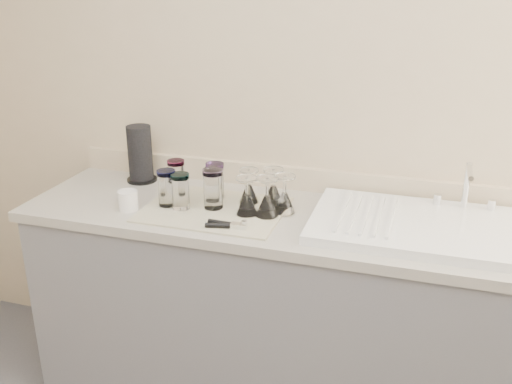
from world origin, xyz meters
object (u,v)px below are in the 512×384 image
(tumbler_lavender, at_px, (213,188))
(can_opener, at_px, (227,225))
(goblet_back_right, at_px, (273,193))
(paper_towel_roll, at_px, (140,154))
(tumbler_blue, at_px, (181,191))
(tumbler_purple, at_px, (215,180))
(goblet_back_left, at_px, (249,191))
(goblet_extra, at_px, (284,200))
(goblet_front_left, at_px, (247,202))
(goblet_front_right, at_px, (267,203))
(sink_unit, at_px, (425,226))
(tumbler_teal, at_px, (176,176))
(tumbler_magenta, at_px, (167,188))
(white_mug, at_px, (128,200))

(tumbler_lavender, distance_m, can_opener, 0.21)
(goblet_back_right, xyz_separation_m, paper_towel_roll, (-0.65, 0.11, 0.07))
(can_opener, bearing_deg, paper_towel_roll, 145.24)
(tumbler_blue, bearing_deg, tumbler_purple, 59.06)
(goblet_back_left, relative_size, goblet_extra, 0.94)
(goblet_front_left, xyz_separation_m, goblet_extra, (0.13, 0.06, 0.00))
(tumbler_purple, distance_m, can_opener, 0.31)
(tumbler_lavender, height_order, goblet_extra, tumbler_lavender)
(goblet_front_right, bearing_deg, paper_towel_roll, 160.58)
(tumbler_blue, distance_m, goblet_extra, 0.41)
(sink_unit, height_order, goblet_back_right, sink_unit)
(goblet_extra, bearing_deg, tumbler_teal, 172.08)
(tumbler_teal, distance_m, tumbler_purple, 0.18)
(goblet_extra, relative_size, can_opener, 0.98)
(tumbler_teal, relative_size, tumbler_blue, 0.99)
(sink_unit, bearing_deg, goblet_back_right, 173.82)
(tumbler_purple, xyz_separation_m, goblet_front_left, (0.18, -0.12, -0.03))
(sink_unit, bearing_deg, goblet_front_right, -174.71)
(tumbler_magenta, relative_size, goblet_back_left, 1.05)
(tumbler_magenta, bearing_deg, can_opener, -23.54)
(sink_unit, distance_m, goblet_front_left, 0.67)
(tumbler_lavender, relative_size, goblet_extra, 1.07)
(goblet_back_left, distance_m, white_mug, 0.49)
(tumbler_teal, distance_m, paper_towel_roll, 0.25)
(goblet_front_left, bearing_deg, goblet_back_left, 104.19)
(goblet_back_right, relative_size, goblet_extra, 1.00)
(tumbler_lavender, bearing_deg, paper_towel_roll, 153.28)
(tumbler_magenta, xyz_separation_m, goblet_front_left, (0.33, 0.01, -0.02))
(tumbler_purple, xyz_separation_m, can_opener, (0.15, -0.27, -0.07))
(tumbler_purple, distance_m, paper_towel_roll, 0.42)
(sink_unit, xyz_separation_m, tumbler_blue, (-0.93, -0.08, 0.06))
(tumbler_magenta, relative_size, can_opener, 0.97)
(sink_unit, height_order, tumbler_magenta, sink_unit)
(tumbler_teal, height_order, tumbler_magenta, tumbler_magenta)
(tumbler_blue, distance_m, goblet_front_right, 0.35)
(goblet_front_left, bearing_deg, goblet_front_right, 4.88)
(sink_unit, distance_m, tumbler_lavender, 0.82)
(sink_unit, distance_m, paper_towel_roll, 1.27)
(can_opener, distance_m, paper_towel_roll, 0.68)
(goblet_back_left, bearing_deg, goblet_front_right, -45.61)
(sink_unit, height_order, paper_towel_roll, paper_towel_roll)
(tumbler_teal, xyz_separation_m, white_mug, (-0.12, -0.22, -0.04))
(tumbler_magenta, distance_m, can_opener, 0.33)
(tumbler_magenta, relative_size, tumbler_blue, 1.02)
(tumbler_lavender, height_order, can_opener, tumbler_lavender)
(goblet_front_left, bearing_deg, paper_towel_roll, 157.61)
(can_opener, bearing_deg, goblet_back_left, 89.42)
(goblet_front_right, relative_size, can_opener, 1.02)
(goblet_back_left, bearing_deg, goblet_front_left, -75.81)
(white_mug, bearing_deg, goblet_front_right, 9.15)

